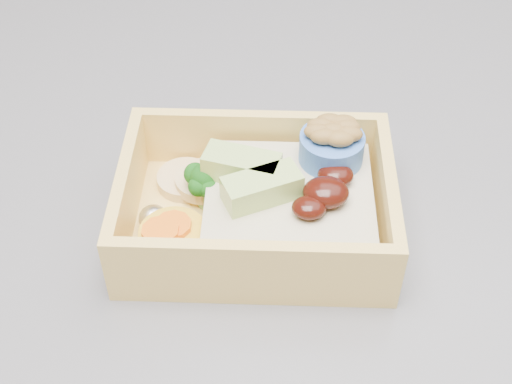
{
  "coord_description": "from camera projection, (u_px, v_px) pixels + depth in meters",
  "views": [
    {
      "loc": [
        -0.03,
        -0.47,
        1.24
      ],
      "look_at": [
        -0.04,
        -0.18,
        0.95
      ],
      "focal_mm": 50.0,
      "sensor_mm": 36.0,
      "label": 1
    }
  ],
  "objects": [
    {
      "name": "bento_box",
      "position": [
        265.0,
        202.0,
        0.42
      ],
      "size": [
        0.16,
        0.12,
        0.06
      ],
      "rotation": [
        0.0,
        0.0,
        -0.02
      ],
      "color": "#F4CA65",
      "rests_on": "island"
    }
  ]
}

